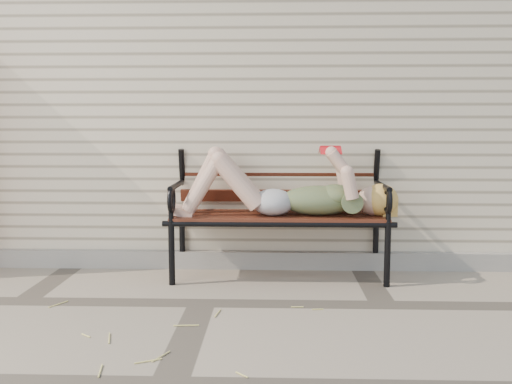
{
  "coord_description": "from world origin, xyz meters",
  "views": [
    {
      "loc": [
        0.5,
        -3.81,
        1.23
      ],
      "look_at": [
        0.36,
        0.46,
        0.72
      ],
      "focal_mm": 40.0,
      "sensor_mm": 36.0,
      "label": 1
    }
  ],
  "objects": [
    {
      "name": "house_wall",
      "position": [
        0.0,
        3.0,
        1.5
      ],
      "size": [
        8.0,
        4.0,
        3.0
      ],
      "primitive_type": "cube",
      "color": "beige",
      "rests_on": "ground"
    },
    {
      "name": "foundation_strip",
      "position": [
        0.0,
        0.97,
        0.07
      ],
      "size": [
        8.0,
        0.1,
        0.15
      ],
      "primitive_type": "cube",
      "color": "gray",
      "rests_on": "ground"
    },
    {
      "name": "garden_bench",
      "position": [
        0.53,
        0.81,
        0.68
      ],
      "size": [
        1.87,
        0.74,
        1.21
      ],
      "color": "black",
      "rests_on": "ground"
    },
    {
      "name": "ground",
      "position": [
        0.0,
        0.0,
        0.0
      ],
      "size": [
        80.0,
        80.0,
        0.0
      ],
      "primitive_type": "plane",
      "color": "gray",
      "rests_on": "ground"
    },
    {
      "name": "straw_scatter",
      "position": [
        -0.9,
        -0.95,
        0.01
      ],
      "size": [
        3.03,
        1.73,
        0.01
      ],
      "color": "#E6D870",
      "rests_on": "ground"
    },
    {
      "name": "reading_woman",
      "position": [
        0.55,
        0.67,
        0.72
      ],
      "size": [
        1.76,
        0.4,
        0.55
      ],
      "color": "#0B454F",
      "rests_on": "ground"
    }
  ]
}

